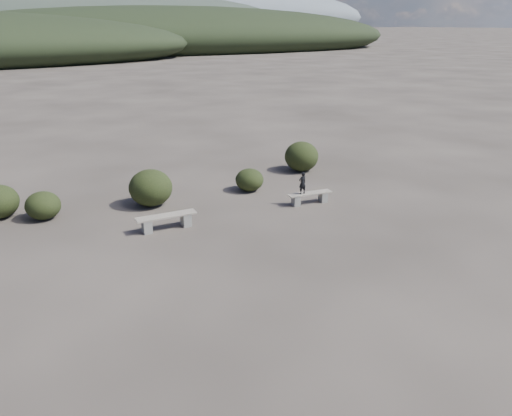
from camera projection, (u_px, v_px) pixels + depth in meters
ground at (342, 284)px, 13.01m from camera, size 1200.00×1200.00×0.00m
bench_left at (167, 221)px, 16.39m from camera, size 2.01×0.48×0.50m
bench_right at (310, 197)px, 18.73m from camera, size 1.75×0.55×0.43m
seated_person at (302, 183)px, 18.41m from camera, size 0.32×0.22×0.84m
shrub_a at (43, 205)px, 17.21m from camera, size 1.19×1.19×0.97m
shrub_b at (151, 188)px, 18.42m from camera, size 1.60×1.60×1.37m
shrub_c at (249, 180)px, 20.12m from camera, size 1.14×1.14×0.91m
shrub_d at (302, 156)px, 22.77m from camera, size 1.55×1.55×1.35m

